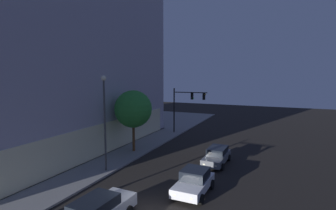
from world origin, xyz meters
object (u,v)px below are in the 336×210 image
at_px(street_lamp_sidewalk, 105,112).
at_px(car_white, 194,182).
at_px(traffic_light_far_corner, 186,102).
at_px(modern_building, 15,52).
at_px(sidewalk_tree, 133,109).
at_px(car_grey, 217,156).

xyz_separation_m(street_lamp_sidewalk, car_white, (-0.85, -8.14, -4.36)).
xyz_separation_m(traffic_light_far_corner, street_lamp_sidewalk, (-16.31, 1.32, 0.68)).
bearing_deg(traffic_light_far_corner, car_white, -158.34).
distance_m(modern_building, sidewalk_tree, 16.57).
bearing_deg(car_white, traffic_light_far_corner, 21.66).
distance_m(modern_building, street_lamp_sidewalk, 17.55).
height_order(street_lamp_sidewalk, car_grey, street_lamp_sidewalk).
bearing_deg(car_white, sidewalk_tree, 53.08).
bearing_deg(sidewalk_tree, car_white, -126.92).
relative_size(modern_building, traffic_light_far_corner, 4.60).
xyz_separation_m(traffic_light_far_corner, car_white, (-17.16, -6.81, -3.68)).
relative_size(traffic_light_far_corner, car_white, 1.51).
distance_m(modern_building, traffic_light_far_corner, 22.15).
distance_m(sidewalk_tree, car_grey, 9.77).
bearing_deg(traffic_light_far_corner, street_lamp_sidewalk, 175.36).
xyz_separation_m(modern_building, sidewalk_tree, (1.71, -15.22, -6.32)).
distance_m(sidewalk_tree, car_white, 11.84).
relative_size(sidewalk_tree, car_white, 1.57).
distance_m(traffic_light_far_corner, street_lamp_sidewalk, 16.38).
bearing_deg(modern_building, traffic_light_far_corner, -55.03).
bearing_deg(modern_building, street_lamp_sidewalk, -104.56).
bearing_deg(car_grey, modern_building, 93.93).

